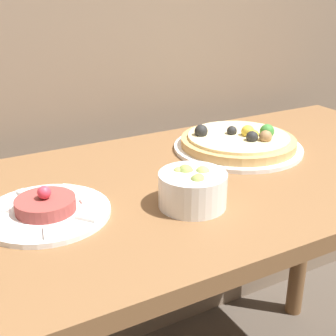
% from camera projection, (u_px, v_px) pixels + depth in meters
% --- Properties ---
extents(dining_table, '(1.34, 0.64, 0.79)m').
position_uv_depth(dining_table, '(201.00, 225.00, 1.07)').
color(dining_table, brown).
rests_on(dining_table, ground_plane).
extents(pizza_plate, '(0.32, 0.32, 0.07)m').
position_uv_depth(pizza_plate, '(239.00, 142.00, 1.17)').
color(pizza_plate, white).
rests_on(pizza_plate, dining_table).
extents(tartare_plate, '(0.23, 0.23, 0.06)m').
position_uv_depth(tartare_plate, '(46.00, 210.00, 0.85)').
color(tartare_plate, white).
rests_on(tartare_plate, dining_table).
extents(small_bowl, '(0.13, 0.13, 0.08)m').
position_uv_depth(small_bowl, '(193.00, 188.00, 0.88)').
color(small_bowl, white).
rests_on(small_bowl, dining_table).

